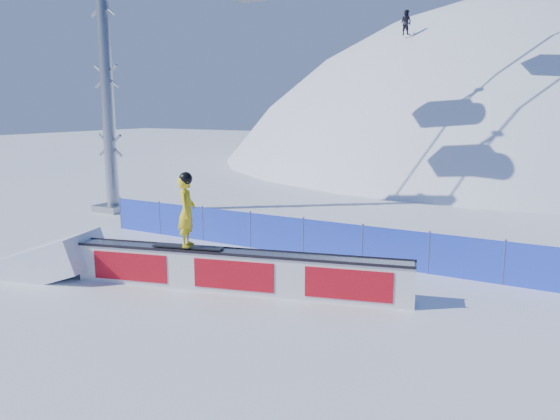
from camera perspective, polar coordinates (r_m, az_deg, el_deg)
The scene contains 7 objects.
ground at distance 12.54m, azimuth 5.39°, elevation -11.35°, with size 160.00×160.00×0.00m, color white.
snow_hill at distance 57.52m, azimuth 22.88°, elevation -13.36°, with size 64.00×64.00×64.00m.
safety_fence at distance 16.36m, azimuth 11.89°, elevation -4.00°, with size 22.05×0.05×1.30m.
rail_box at distance 14.20m, azimuth -4.50°, elevation -6.39°, with size 8.82×2.89×1.08m.
snow_ramp at distance 16.97m, azimuth -22.76°, elevation -6.21°, with size 2.63×1.75×0.99m, color white, non-canonical shape.
snowboarder at distance 14.32m, azimuth -9.72°, elevation -0.08°, with size 1.93×0.82×1.99m.
distant_skiers at distance 41.51m, azimuth 26.62°, elevation 18.36°, with size 21.80×9.58×8.29m.
Camera 1 is at (4.66, -10.64, 4.72)m, focal length 35.00 mm.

